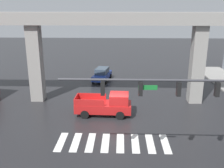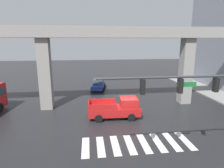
{
  "view_description": "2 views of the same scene",
  "coord_description": "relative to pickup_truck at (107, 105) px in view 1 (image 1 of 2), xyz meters",
  "views": [
    {
      "loc": [
        0.52,
        -21.43,
        9.68
      ],
      "look_at": [
        -0.35,
        3.44,
        2.09
      ],
      "focal_mm": 41.15,
      "sensor_mm": 36.0,
      "label": 1
    },
    {
      "loc": [
        -3.47,
        -17.08,
        7.59
      ],
      "look_at": [
        -0.84,
        3.85,
        2.73
      ],
      "focal_mm": 30.19,
      "sensor_mm": 36.0,
      "label": 2
    }
  ],
  "objects": [
    {
      "name": "ground_plane",
      "position": [
        0.75,
        -0.47,
        -0.99
      ],
      "size": [
        120.0,
        120.0,
        0.0
      ],
      "primitive_type": "plane",
      "color": "#232326"
    },
    {
      "name": "crosswalk_stripes",
      "position": [
        0.75,
        -5.06,
        -0.98
      ],
      "size": [
        8.25,
        2.8,
        0.01
      ],
      "color": "silver",
      "rests_on": "ground"
    },
    {
      "name": "elevated_overpass",
      "position": [
        0.75,
        3.79,
        6.81
      ],
      "size": [
        56.25,
        2.13,
        9.11
      ],
      "color": "gray",
      "rests_on": "ground"
    },
    {
      "name": "pickup_truck",
      "position": [
        0.0,
        0.0,
        0.0
      ],
      "size": [
        5.16,
        2.21,
        2.08
      ],
      "color": "red",
      "rests_on": "ground"
    },
    {
      "name": "sedan_blue",
      "position": [
        -1.25,
        11.47,
        -0.14
      ],
      "size": [
        2.55,
        4.55,
        1.72
      ],
      "color": "#1E3899",
      "rests_on": "ground"
    },
    {
      "name": "traffic_signal_mast",
      "position": [
        4.77,
        -7.69,
        3.68
      ],
      "size": [
        10.89,
        0.32,
        6.2
      ],
      "color": "#38383D",
      "rests_on": "ground"
    }
  ]
}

